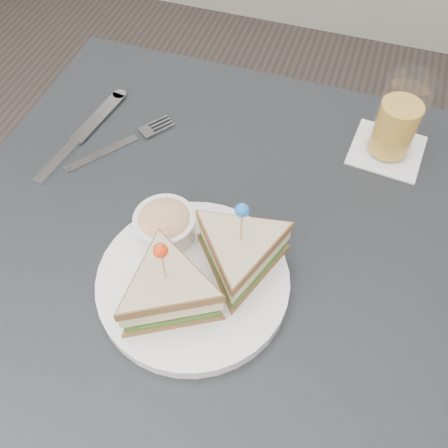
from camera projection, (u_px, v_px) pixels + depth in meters
ground_plane at (219, 405)px, 1.31m from camera, size 3.50×3.50×0.00m
table at (216, 276)px, 0.76m from camera, size 0.80×0.80×0.75m
plate_meal at (198, 269)px, 0.63m from camera, size 0.28×0.27×0.15m
cutlery_fork at (126, 142)px, 0.82m from camera, size 0.13×0.17×0.01m
cutlery_knife at (79, 137)px, 0.82m from camera, size 0.05×0.24×0.01m
drink_set at (397, 121)px, 0.76m from camera, size 0.12×0.12×0.14m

